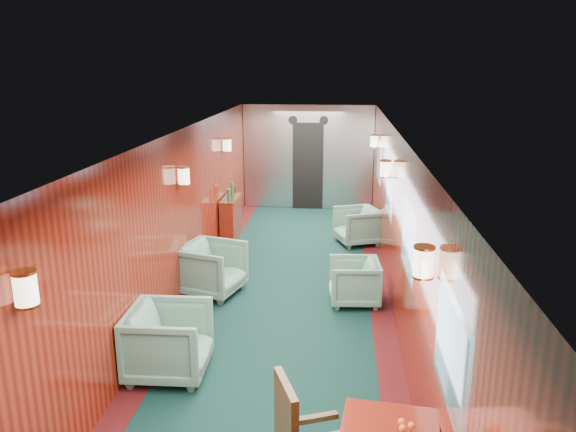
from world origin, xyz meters
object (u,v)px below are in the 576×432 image
object	(u,v)px
armchair_right_far	(357,226)
armchair_right_near	(354,282)
armchair_left_near	(169,341)
armchair_left_far	(212,269)
credenza	(231,217)

from	to	relation	value
armchair_right_far	armchair_right_near	bearing A→B (deg)	-22.92
armchair_left_near	armchair_left_far	world-z (taller)	armchair_left_near
armchair_left_far	armchair_right_near	xyz separation A→B (m)	(2.07, -0.16, -0.06)
armchair_left_far	armchair_right_near	bearing A→B (deg)	-77.70
armchair_right_near	armchair_left_far	bearing A→B (deg)	-98.33
armchair_left_near	armchair_left_far	bearing A→B (deg)	-0.60
credenza	armchair_right_near	bearing A→B (deg)	-50.96
armchair_right_far	credenza	bearing A→B (deg)	-113.19
credenza	armchair_right_near	distance (m)	3.67
armchair_left_near	armchair_right_far	xyz separation A→B (m)	(2.15, 4.83, -0.05)
armchair_right_near	armchair_right_far	world-z (taller)	armchair_right_far
credenza	armchair_left_far	bearing A→B (deg)	-84.90
armchair_left_far	armchair_right_near	size ratio (longest dim) A/B	1.20
credenza	armchair_left_near	bearing A→B (deg)	-86.79
credenza	armchair_left_near	distance (m)	4.95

